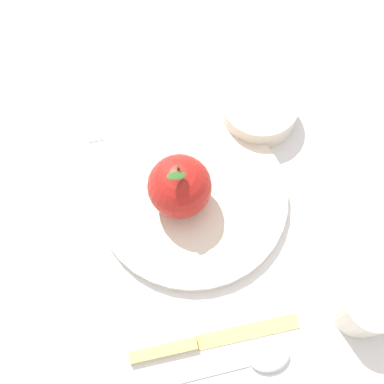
% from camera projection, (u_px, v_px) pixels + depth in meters
% --- Properties ---
extents(ground_plane, '(2.40, 2.40, 0.00)m').
position_uv_depth(ground_plane, '(182.00, 220.00, 0.60)').
color(ground_plane, silver).
extents(dinner_plate, '(0.26, 0.26, 0.02)m').
position_uv_depth(dinner_plate, '(192.00, 195.00, 0.60)').
color(dinner_plate, silver).
rests_on(dinner_plate, ground_plane).
extents(apple, '(0.08, 0.08, 0.10)m').
position_uv_depth(apple, '(180.00, 186.00, 0.56)').
color(apple, '#B21E19').
rests_on(apple, dinner_plate).
extents(side_bowl, '(0.11, 0.11, 0.04)m').
position_uv_depth(side_bowl, '(259.00, 109.00, 0.64)').
color(side_bowl, silver).
rests_on(side_bowl, ground_plane).
extents(cup, '(0.07, 0.07, 0.06)m').
position_uv_depth(cup, '(366.00, 306.00, 0.52)').
color(cup, silver).
rests_on(cup, ground_plane).
extents(knife, '(0.10, 0.20, 0.01)m').
position_uv_depth(knife, '(199.00, 343.00, 0.53)').
color(knife, '#D8B766').
rests_on(knife, ground_plane).
extents(spoon, '(0.10, 0.17, 0.01)m').
position_uv_depth(spoon, '(252.00, 361.00, 0.52)').
color(spoon, silver).
rests_on(spoon, ground_plane).
extents(linen_napkin, '(0.19, 0.21, 0.00)m').
position_uv_depth(linen_napkin, '(137.00, 95.00, 0.68)').
color(linen_napkin, silver).
rests_on(linen_napkin, ground_plane).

